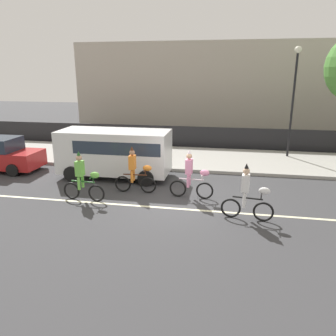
{
  "coord_description": "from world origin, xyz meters",
  "views": [
    {
      "loc": [
        1.8,
        -11.2,
        4.67
      ],
      "look_at": [
        -0.48,
        1.2,
        1.0
      ],
      "focal_mm": 35.0,
      "sensor_mm": 36.0,
      "label": 1
    }
  ],
  "objects": [
    {
      "name": "street_lamp_post",
      "position": [
        5.19,
        7.69,
        3.99
      ],
      "size": [
        0.36,
        0.36,
        5.86
      ],
      "color": "black",
      "rests_on": "sidewalk_curb"
    },
    {
      "name": "fence_line",
      "position": [
        0.0,
        9.4,
        0.7
      ],
      "size": [
        40.0,
        0.08,
        1.4
      ],
      "primitive_type": "cube",
      "color": "black",
      "rests_on": "ground"
    },
    {
      "name": "parked_van_white",
      "position": [
        -3.16,
        2.7,
        1.28
      ],
      "size": [
        5.0,
        2.22,
        2.18
      ],
      "color": "white",
      "rests_on": "ground"
    },
    {
      "name": "parade_cyclist_pink",
      "position": [
        0.54,
        0.67,
        0.84
      ],
      "size": [
        1.72,
        0.5,
        1.92
      ],
      "color": "black",
      "rests_on": "ground"
    },
    {
      "name": "parade_cyclist_lime",
      "position": [
        -3.43,
        -0.33,
        0.84
      ],
      "size": [
        1.72,
        0.5,
        1.92
      ],
      "color": "black",
      "rests_on": "ground"
    },
    {
      "name": "building_backdrop",
      "position": [
        3.72,
        18.0,
        3.47
      ],
      "size": [
        28.0,
        8.0,
        6.95
      ],
      "primitive_type": "cube",
      "color": "#B2A899",
      "rests_on": "ground"
    },
    {
      "name": "road_centre_line",
      "position": [
        0.0,
        -0.5,
        0.0
      ],
      "size": [
        36.0,
        0.14,
        0.01
      ],
      "primitive_type": "cube",
      "color": "beige",
      "rests_on": "ground"
    },
    {
      "name": "sidewalk_curb",
      "position": [
        0.0,
        6.5,
        0.07
      ],
      "size": [
        60.0,
        5.0,
        0.15
      ],
      "primitive_type": "cube",
      "color": "#9E9B93",
      "rests_on": "ground"
    },
    {
      "name": "parade_cyclist_orange",
      "position": [
        -1.74,
        0.86,
        0.84
      ],
      "size": [
        1.72,
        0.5,
        1.92
      ],
      "color": "black",
      "rests_on": "ground"
    },
    {
      "name": "ground_plane",
      "position": [
        0.0,
        0.0,
        0.0
      ],
      "size": [
        80.0,
        80.0,
        0.0
      ],
      "primitive_type": "plane",
      "color": "#38383A"
    },
    {
      "name": "parade_cyclist_zebra",
      "position": [
        2.57,
        -0.94,
        0.84
      ],
      "size": [
        1.72,
        0.5,
        1.92
      ],
      "color": "black",
      "rests_on": "ground"
    }
  ]
}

